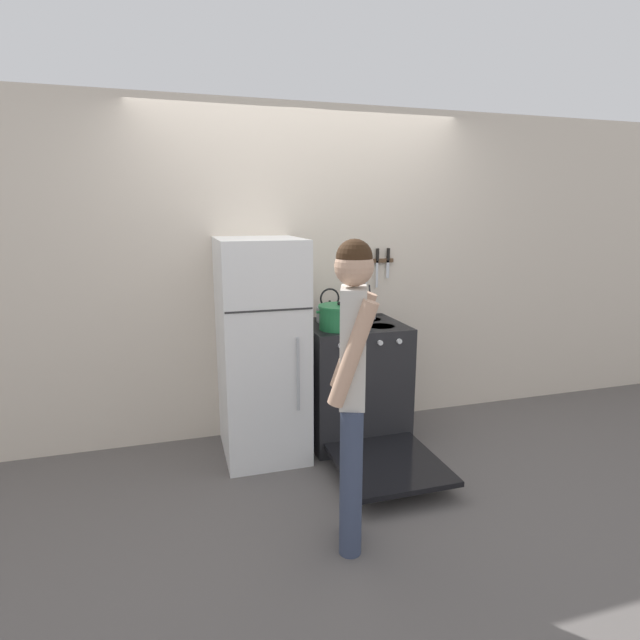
{
  "coord_description": "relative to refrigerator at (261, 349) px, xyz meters",
  "views": [
    {
      "loc": [
        -1.0,
        -3.78,
        1.75
      ],
      "look_at": [
        -0.01,
        -0.47,
        1.0
      ],
      "focal_mm": 28.0,
      "sensor_mm": 36.0,
      "label": 1
    }
  ],
  "objects": [
    {
      "name": "ground_plane",
      "position": [
        0.42,
        0.35,
        -0.79
      ],
      "size": [
        14.0,
        14.0,
        0.0
      ],
      "primitive_type": "plane",
      "color": "#5B5654"
    },
    {
      "name": "wall_back",
      "position": [
        0.42,
        0.38,
        0.49
      ],
      "size": [
        10.0,
        0.06,
        2.55
      ],
      "color": "beige",
      "rests_on": "ground_plane"
    },
    {
      "name": "refrigerator",
      "position": [
        0.0,
        0.0,
        0.0
      ],
      "size": [
        0.58,
        0.72,
        1.58
      ],
      "color": "white",
      "rests_on": "ground_plane"
    },
    {
      "name": "stove_range",
      "position": [
        0.72,
        -0.01,
        -0.33
      ],
      "size": [
        0.74,
        1.38,
        0.92
      ],
      "color": "#232326",
      "rests_on": "ground_plane"
    },
    {
      "name": "dutch_oven_pot",
      "position": [
        0.55,
        -0.1,
        0.22
      ],
      "size": [
        0.34,
        0.3,
        0.2
      ],
      "color": "#237A42",
      "rests_on": "stove_range"
    },
    {
      "name": "tea_kettle",
      "position": [
        0.57,
        0.16,
        0.21
      ],
      "size": [
        0.26,
        0.21,
        0.26
      ],
      "color": "silver",
      "rests_on": "stove_range"
    },
    {
      "name": "utensil_jar",
      "position": [
        0.9,
        0.16,
        0.2
      ],
      "size": [
        0.09,
        0.09,
        0.27
      ],
      "color": "#B7BABF",
      "rests_on": "stove_range"
    },
    {
      "name": "person",
      "position": [
        0.25,
        -1.2,
        0.14
      ],
      "size": [
        0.34,
        0.39,
        1.63
      ],
      "rotation": [
        0.0,
        0.0,
        1.21
      ],
      "color": "#38425B",
      "rests_on": "ground_plane"
    },
    {
      "name": "wall_knife_strip",
      "position": [
        0.97,
        0.33,
        0.58
      ],
      "size": [
        0.38,
        0.03,
        0.34
      ],
      "color": "brown"
    }
  ]
}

